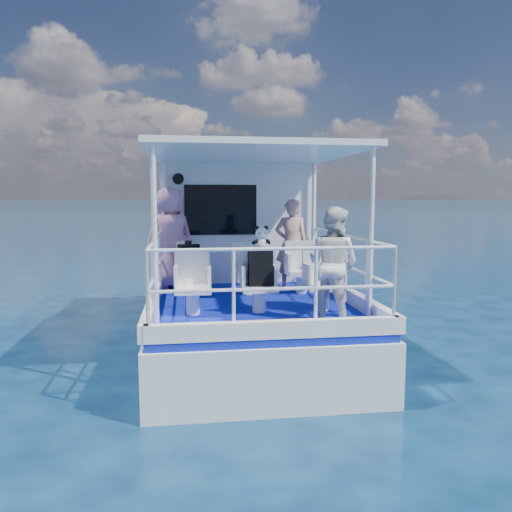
{
  "coord_description": "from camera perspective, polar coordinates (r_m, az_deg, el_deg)",
  "views": [
    {
      "loc": [
        -0.98,
        -7.75,
        2.45
      ],
      "look_at": [
        0.06,
        -0.4,
        1.6
      ],
      "focal_mm": 35.0,
      "sensor_mm": 36.0,
      "label": 1
    }
  ],
  "objects": [
    {
      "name": "seat_center_aft",
      "position": [
        6.86,
        0.34,
        -4.88
      ],
      "size": [
        0.48,
        0.46,
        0.38
      ],
      "primitive_type": "cube",
      "color": "white",
      "rests_on": "deck"
    },
    {
      "name": "deck",
      "position": [
        8.95,
        -1.62,
        -3.74
      ],
      "size": [
        2.9,
        6.9,
        0.1
      ],
      "primitive_type": "cube",
      "color": "#0B189F",
      "rests_on": "hull"
    },
    {
      "name": "passenger_stbd_fwd",
      "position": [
        8.6,
        4.05,
        1.36
      ],
      "size": [
        0.59,
        0.42,
        1.55
      ],
      "primitive_type": "imported",
      "rotation": [
        0.0,
        0.0,
        3.05
      ],
      "color": "tan",
      "rests_on": "deck"
    },
    {
      "name": "seat_stbd_fwd",
      "position": [
        8.28,
        5.2,
        -2.92
      ],
      "size": [
        0.48,
        0.46,
        0.38
      ],
      "primitive_type": "cube",
      "color": "white",
      "rests_on": "deck"
    },
    {
      "name": "compact_camera",
      "position": [
        7.87,
        -7.74,
        1.52
      ],
      "size": [
        0.11,
        0.06,
        0.06
      ],
      "primitive_type": "cube",
      "color": "black",
      "rests_on": "backpack_port"
    },
    {
      "name": "backpack_port",
      "position": [
        7.92,
        -7.68,
        -0.34
      ],
      "size": [
        0.35,
        0.19,
        0.45
      ],
      "primitive_type": "cube",
      "color": "black",
      "rests_on": "seat_port_fwd"
    },
    {
      "name": "seat_port_aft",
      "position": [
        6.79,
        -7.23,
        -5.05
      ],
      "size": [
        0.48,
        0.46,
        0.38
      ],
      "primitive_type": "cube",
      "color": "white",
      "rests_on": "deck"
    },
    {
      "name": "railings",
      "position": [
        7.32,
        -0.26,
        -1.69
      ],
      "size": [
        2.84,
        3.59,
        1.0
      ],
      "primitive_type": null,
      "color": "white",
      "rests_on": "deck"
    },
    {
      "name": "seat_stbd_aft",
      "position": [
        7.04,
        7.62,
        -4.63
      ],
      "size": [
        0.48,
        0.46,
        0.38
      ],
      "primitive_type": "cube",
      "color": "white",
      "rests_on": "deck"
    },
    {
      "name": "hull",
      "position": [
        9.14,
        -1.6,
        -8.99
      ],
      "size": [
        3.0,
        7.0,
        1.6
      ],
      "primitive_type": "cube",
      "color": "white",
      "rests_on": "ground"
    },
    {
      "name": "ground",
      "position": [
        8.19,
        -0.81,
        -10.85
      ],
      "size": [
        2000.0,
        2000.0,
        0.0
      ],
      "primitive_type": "plane",
      "color": "#071C37",
      "rests_on": "ground"
    },
    {
      "name": "canopy",
      "position": [
        7.65,
        -0.65,
        11.74
      ],
      "size": [
        3.0,
        3.2,
        0.08
      ],
      "primitive_type": "cube",
      "color": "white",
      "rests_on": "cabin"
    },
    {
      "name": "cabin",
      "position": [
        10.11,
        -2.46,
        4.01
      ],
      "size": [
        2.85,
        2.0,
        2.2
      ],
      "primitive_type": "cube",
      "color": "white",
      "rests_on": "deck"
    },
    {
      "name": "canopy_posts",
      "position": [
        7.58,
        -0.59,
        3.16
      ],
      "size": [
        2.77,
        2.97,
        2.2
      ],
      "color": "white",
      "rests_on": "deck"
    },
    {
      "name": "seat_port_fwd",
      "position": [
        8.07,
        -7.36,
        -3.2
      ],
      "size": [
        0.48,
        0.46,
        0.38
      ],
      "primitive_type": "cube",
      "color": "white",
      "rests_on": "deck"
    },
    {
      "name": "passenger_port_fwd",
      "position": [
        8.69,
        -9.79,
        2.03
      ],
      "size": [
        0.79,
        0.69,
        1.76
      ],
      "primitive_type": "imported",
      "rotation": [
        0.0,
        0.0,
        3.55
      ],
      "color": "pink",
      "rests_on": "deck"
    },
    {
      "name": "passenger_stbd_aft",
      "position": [
        6.41,
        8.77,
        -0.9
      ],
      "size": [
        0.89,
        0.89,
        1.45
      ],
      "primitive_type": "imported",
      "rotation": [
        0.0,
        0.0,
        2.35
      ],
      "color": "silver",
      "rests_on": "deck"
    },
    {
      "name": "panda",
      "position": [
        6.72,
        0.62,
        2.06
      ],
      "size": [
        0.21,
        0.18,
        0.33
      ],
      "primitive_type": null,
      "color": "silver",
      "rests_on": "backpack_center"
    },
    {
      "name": "seat_center_fwd",
      "position": [
        8.13,
        -1.0,
        -3.07
      ],
      "size": [
        0.48,
        0.46,
        0.38
      ],
      "primitive_type": "cube",
      "color": "white",
      "rests_on": "deck"
    },
    {
      "name": "backpack_center",
      "position": [
        6.73,
        0.49,
        -1.38
      ],
      "size": [
        0.32,
        0.18,
        0.48
      ],
      "primitive_type": "cube",
      "color": "black",
      "rests_on": "seat_center_aft"
    }
  ]
}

